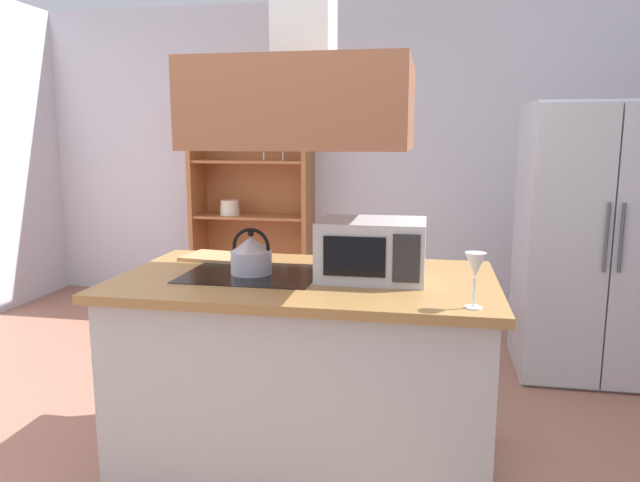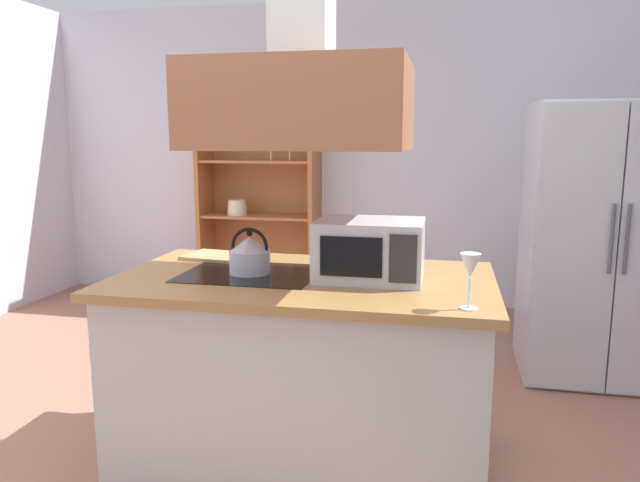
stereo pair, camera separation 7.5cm
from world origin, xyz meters
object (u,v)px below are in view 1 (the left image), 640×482
(dish_cabinet, at_px, (253,206))
(kettle, at_px, (251,255))
(cutting_board, at_px, (219,257))
(wine_glass_on_counter, at_px, (475,267))
(microwave, at_px, (372,249))
(refrigerator, at_px, (595,241))

(dish_cabinet, height_order, kettle, dish_cabinet)
(cutting_board, bearing_deg, wine_glass_on_counter, -28.91)
(kettle, xyz_separation_m, microwave, (0.54, 0.01, 0.04))
(refrigerator, height_order, microwave, refrigerator)
(dish_cabinet, distance_m, microwave, 3.01)
(refrigerator, xyz_separation_m, microwave, (-1.28, -1.43, 0.17))
(cutting_board, height_order, wine_glass_on_counter, wine_glass_on_counter)
(refrigerator, xyz_separation_m, cutting_board, (-2.09, -1.14, 0.05))
(kettle, distance_m, cutting_board, 0.41)
(dish_cabinet, distance_m, wine_glass_on_counter, 3.54)
(refrigerator, relative_size, cutting_board, 5.07)
(dish_cabinet, bearing_deg, cutting_board, -77.10)
(refrigerator, bearing_deg, dish_cabinet, 154.64)
(kettle, relative_size, wine_glass_on_counter, 1.02)
(dish_cabinet, distance_m, cutting_board, 2.45)
(microwave, bearing_deg, kettle, -178.44)
(microwave, xyz_separation_m, wine_glass_on_counter, (0.41, -0.39, 0.02))
(cutting_board, relative_size, wine_glass_on_counter, 1.65)
(microwave, distance_m, wine_glass_on_counter, 0.57)
(microwave, bearing_deg, wine_glass_on_counter, -43.51)
(wine_glass_on_counter, bearing_deg, dish_cabinet, 119.99)
(refrigerator, distance_m, microwave, 1.92)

